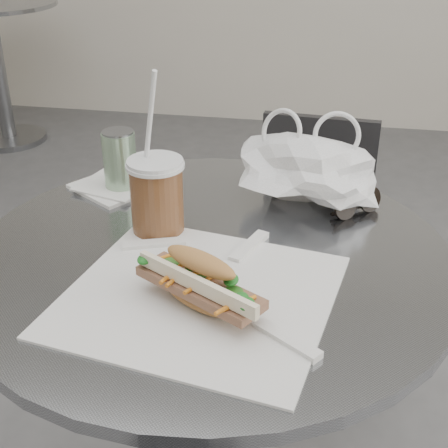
% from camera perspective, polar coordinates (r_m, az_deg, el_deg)
% --- Properties ---
extents(cafe_table, '(0.76, 0.76, 0.74)m').
position_cam_1_polar(cafe_table, '(1.14, -1.10, -14.36)').
color(cafe_table, slate).
rests_on(cafe_table, ground).
extents(chair_far, '(0.38, 0.40, 0.72)m').
position_cam_1_polar(chair_far, '(1.69, 7.28, -4.76)').
color(chair_far, '#2F2F31').
rests_on(chair_far, ground).
extents(sandwich_paper, '(0.41, 0.39, 0.00)m').
position_cam_1_polar(sandwich_paper, '(0.87, -2.27, -6.51)').
color(sandwich_paper, white).
rests_on(sandwich_paper, cafe_table).
extents(banh_mi, '(0.24, 0.20, 0.08)m').
position_cam_1_polar(banh_mi, '(0.83, -2.20, -5.33)').
color(banh_mi, '#AB7740').
rests_on(banh_mi, sandwich_paper).
extents(iced_coffee, '(0.09, 0.09, 0.27)m').
position_cam_1_polar(iced_coffee, '(1.01, -6.17, 2.66)').
color(iced_coffee, brown).
rests_on(iced_coffee, cafe_table).
extents(sunglasses, '(0.09, 0.08, 0.05)m').
position_cam_1_polar(sunglasses, '(1.10, 12.04, 1.74)').
color(sunglasses, black).
rests_on(sunglasses, cafe_table).
extents(plastic_bag, '(0.27, 0.23, 0.12)m').
position_cam_1_polar(plastic_bag, '(1.12, 7.50, 4.80)').
color(plastic_bag, white).
rests_on(plastic_bag, cafe_table).
extents(napkin_stack, '(0.19, 0.19, 0.01)m').
position_cam_1_polar(napkin_stack, '(1.20, -9.82, 3.52)').
color(napkin_stack, white).
rests_on(napkin_stack, cafe_table).
extents(drink_can, '(0.06, 0.06, 0.12)m').
position_cam_1_polar(drink_can, '(1.17, -9.49, 5.67)').
color(drink_can, '#599557').
rests_on(drink_can, cafe_table).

